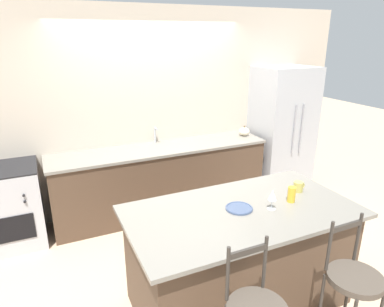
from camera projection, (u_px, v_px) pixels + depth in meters
ground_plane at (172, 222)px, 4.50m from camera, size 18.00×18.00×0.00m
wall_back at (152, 111)px, 4.66m from camera, size 6.00×0.07×2.70m
back_counter at (162, 179)px, 4.67m from camera, size 2.89×0.68×0.93m
sink_faucet at (155, 133)px, 4.65m from camera, size 0.02×0.13×0.22m
kitchen_island at (240, 256)px, 3.03m from camera, size 1.96×1.06×0.94m
refrigerator at (281, 130)px, 5.24m from camera, size 0.84×0.71×1.90m
oven_range at (8, 207)px, 3.91m from camera, size 0.73×0.68×0.94m
bar_stool_far at (352, 291)px, 2.42m from camera, size 0.38×0.38×1.14m
dinner_plate at (239, 208)px, 2.89m from camera, size 0.23×0.23×0.02m
wine_glass at (272, 195)px, 2.85m from camera, size 0.07×0.07×0.18m
coffee_mug at (298, 187)px, 3.20m from camera, size 0.12×0.09×0.10m
tumbler_cup at (291, 194)px, 2.99m from camera, size 0.07×0.07×0.14m
pumpkin_decoration at (244, 132)px, 5.01m from camera, size 0.16×0.16×0.15m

